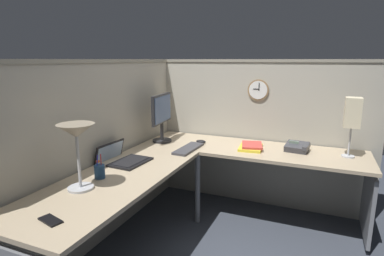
% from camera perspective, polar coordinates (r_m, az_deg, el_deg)
% --- Properties ---
extents(ground_plane, '(6.80, 6.80, 0.00)m').
position_cam_1_polar(ground_plane, '(3.05, 2.77, -18.73)').
color(ground_plane, '#383D47').
extents(cubicle_wall_back, '(2.57, 0.12, 1.58)m').
position_cam_1_polar(cubicle_wall_back, '(2.83, -16.54, -4.12)').
color(cubicle_wall_back, '#A8A393').
rests_on(cubicle_wall_back, ground).
extents(cubicle_wall_right, '(0.12, 2.37, 1.58)m').
position_cam_1_polar(cubicle_wall_right, '(3.47, 11.99, -0.87)').
color(cubicle_wall_right, '#A8A393').
rests_on(cubicle_wall_right, ground).
extents(desk, '(2.35, 2.15, 0.73)m').
position_cam_1_polar(desk, '(2.63, 2.79, -8.63)').
color(desk, tan).
rests_on(desk, ground).
extents(monitor, '(0.46, 0.20, 0.50)m').
position_cam_1_polar(monitor, '(3.23, -5.59, 2.55)').
color(monitor, '#232326').
rests_on(monitor, desk).
extents(laptop, '(0.36, 0.40, 0.22)m').
position_cam_1_polar(laptop, '(2.71, -12.86, -5.49)').
color(laptop, black).
rests_on(laptop, desk).
extents(keyboard, '(0.44, 0.16, 0.02)m').
position_cam_1_polar(keyboard, '(2.98, -0.65, -3.81)').
color(keyboard, '#38383D').
rests_on(keyboard, desk).
extents(computer_mouse, '(0.06, 0.10, 0.03)m').
position_cam_1_polar(computer_mouse, '(3.21, 1.64, -2.50)').
color(computer_mouse, black).
rests_on(computer_mouse, desk).
extents(desk_lamp_dome, '(0.24, 0.24, 0.44)m').
position_cam_1_polar(desk_lamp_dome, '(2.13, -20.44, -1.43)').
color(desk_lamp_dome, '#B7BABF').
rests_on(desk_lamp_dome, desk).
extents(pen_cup, '(0.08, 0.08, 0.18)m').
position_cam_1_polar(pen_cup, '(2.37, -16.61, -7.63)').
color(pen_cup, navy).
rests_on(pen_cup, desk).
extents(cell_phone, '(0.10, 0.16, 0.01)m').
position_cam_1_polar(cell_phone, '(1.89, -24.55, -15.17)').
color(cell_phone, black).
rests_on(cell_phone, desk).
extents(office_phone, '(0.22, 0.23, 0.11)m').
position_cam_1_polar(office_phone, '(3.09, 18.85, -3.41)').
color(office_phone, '#38383D').
rests_on(office_phone, desk).
extents(book_stack, '(0.31, 0.25, 0.04)m').
position_cam_1_polar(book_stack, '(3.07, 10.81, -3.36)').
color(book_stack, yellow).
rests_on(book_stack, desk).
extents(desk_lamp_paper, '(0.13, 0.13, 0.53)m').
position_cam_1_polar(desk_lamp_paper, '(3.02, 27.40, 2.24)').
color(desk_lamp_paper, '#B7BABF').
rests_on(desk_lamp_paper, desk).
extents(wall_clock, '(0.04, 0.22, 0.22)m').
position_cam_1_polar(wall_clock, '(3.34, 12.08, 6.85)').
color(wall_clock, olive).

